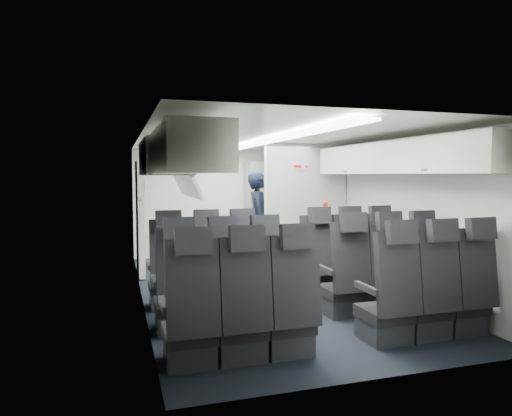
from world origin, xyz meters
TOP-DOWN VIEW (x-y plane):
  - cabin_shell at (0.00, 0.00)m, footprint 3.41×6.01m
  - seat_row_front at (-0.00, -0.53)m, footprint 3.33×0.56m
  - seat_row_mid at (-0.00, -1.43)m, footprint 3.33×0.56m
  - seat_row_rear at (-0.00, -2.33)m, footprint 3.33×0.56m
  - overhead_bin_left_rear at (-1.40, -2.00)m, footprint 0.53×1.80m
  - overhead_bin_left_front_open at (-1.44, -0.25)m, footprint 0.64×1.70m
  - overhead_bin_right_rear at (1.40, -2.00)m, footprint 0.53×1.80m
  - overhead_bin_right_front at (1.40, -0.25)m, footprint 0.53×1.70m
  - bulkhead_partition at (0.98, 0.80)m, footprint 1.40×0.15m
  - galley_unit at (0.95, 2.72)m, footprint 0.85×0.52m
  - boarding_door at (-1.64, 1.55)m, footprint 0.12×1.27m
  - flight_attendant at (0.40, 1.55)m, footprint 0.56×0.70m
  - carry_on_bag at (-1.38, -0.47)m, footprint 0.41×0.29m
  - papers at (0.59, 1.50)m, footprint 0.19×0.06m

SIDE VIEW (x-z plane):
  - seat_row_front at x=0.00m, z-range -0.21..1.02m
  - seat_row_mid at x=0.00m, z-range -0.21..1.02m
  - seat_row_rear at x=0.00m, z-range -0.21..1.02m
  - flight_attendant at x=0.40m, z-range 0.00..1.70m
  - galley_unit at x=0.95m, z-range 0.00..1.90m
  - boarding_door at x=-1.64m, z-range 0.02..1.88m
  - papers at x=0.59m, z-range 1.00..1.13m
  - bulkhead_partition at x=0.98m, z-range 0.01..2.14m
  - cabin_shell at x=0.00m, z-range 0.04..2.21m
  - overhead_bin_left_front_open at x=-1.44m, z-range 1.38..2.10m
  - carry_on_bag at x=-1.38m, z-range 1.68..1.92m
  - overhead_bin_right_front at x=1.40m, z-range 1.66..2.06m
  - overhead_bin_left_rear at x=-1.40m, z-range 1.66..2.06m
  - overhead_bin_right_rear at x=1.40m, z-range 1.66..2.06m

